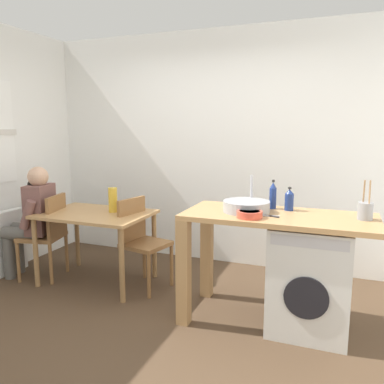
% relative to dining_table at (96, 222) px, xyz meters
% --- Properties ---
extents(ground_plane, '(5.46, 5.46, 0.00)m').
position_rel_dining_table_xyz_m(ground_plane, '(0.95, -0.62, -0.64)').
color(ground_plane, '#4C3826').
extents(wall_back, '(4.60, 0.10, 2.70)m').
position_rel_dining_table_xyz_m(wall_back, '(0.95, 1.13, 0.71)').
color(wall_back, white).
rests_on(wall_back, ground_plane).
extents(dining_table, '(1.10, 0.76, 0.74)m').
position_rel_dining_table_xyz_m(dining_table, '(0.00, 0.00, 0.00)').
color(dining_table, tan).
rests_on(dining_table, ground_plane).
extents(chair_person_seat, '(0.48, 0.48, 0.90)m').
position_rel_dining_table_xyz_m(chair_person_seat, '(-0.55, -0.08, -0.14)').
color(chair_person_seat, olive).
rests_on(chair_person_seat, ground_plane).
extents(chair_opposite, '(0.48, 0.48, 0.90)m').
position_rel_dining_table_xyz_m(chair_opposite, '(0.48, 0.07, -0.14)').
color(chair_opposite, olive).
rests_on(chair_opposite, ground_plane).
extents(seated_person, '(0.54, 0.54, 1.20)m').
position_rel_dining_table_xyz_m(seated_person, '(-0.70, -0.12, 0.03)').
color(seated_person, '#595651').
rests_on(seated_person, ground_plane).
extents(kitchen_counter, '(1.50, 0.68, 0.92)m').
position_rel_dining_table_xyz_m(kitchen_counter, '(1.67, -0.20, 0.12)').
color(kitchen_counter, tan).
rests_on(kitchen_counter, ground_plane).
extents(washing_machine, '(0.60, 0.61, 0.86)m').
position_rel_dining_table_xyz_m(washing_machine, '(2.14, -0.20, -0.21)').
color(washing_machine, silver).
rests_on(washing_machine, ground_plane).
extents(sink_basin, '(0.38, 0.38, 0.09)m').
position_rel_dining_table_xyz_m(sink_basin, '(1.61, -0.20, 0.32)').
color(sink_basin, '#9EA0A5').
rests_on(sink_basin, kitchen_counter).
extents(tap, '(0.02, 0.02, 0.28)m').
position_rel_dining_table_xyz_m(tap, '(1.61, -0.02, 0.42)').
color(tap, '#B2B2B7').
rests_on(tap, kitchen_counter).
extents(bottle_tall_green, '(0.06, 0.06, 0.25)m').
position_rel_dining_table_xyz_m(bottle_tall_green, '(1.79, -0.00, 0.39)').
color(bottle_tall_green, navy).
rests_on(bottle_tall_green, kitchen_counter).
extents(bottle_squat_brown, '(0.07, 0.07, 0.20)m').
position_rel_dining_table_xyz_m(bottle_squat_brown, '(1.93, -0.02, 0.37)').
color(bottle_squat_brown, navy).
rests_on(bottle_squat_brown, kitchen_counter).
extents(mixing_bowl, '(0.20, 0.20, 0.05)m').
position_rel_dining_table_xyz_m(mixing_bowl, '(1.69, -0.40, 0.31)').
color(mixing_bowl, '#D84C38').
rests_on(mixing_bowl, kitchen_counter).
extents(utensil_crock, '(0.11, 0.11, 0.30)m').
position_rel_dining_table_xyz_m(utensil_crock, '(2.51, -0.15, 0.35)').
color(utensil_crock, gray).
rests_on(utensil_crock, kitchen_counter).
extents(vase, '(0.09, 0.09, 0.25)m').
position_rel_dining_table_xyz_m(vase, '(0.15, 0.10, 0.22)').
color(vase, gold).
rests_on(vase, dining_table).
extents(scissors, '(0.15, 0.06, 0.01)m').
position_rel_dining_table_xyz_m(scissors, '(1.83, -0.30, 0.28)').
color(scissors, '#B2B2B7').
rests_on(scissors, kitchen_counter).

